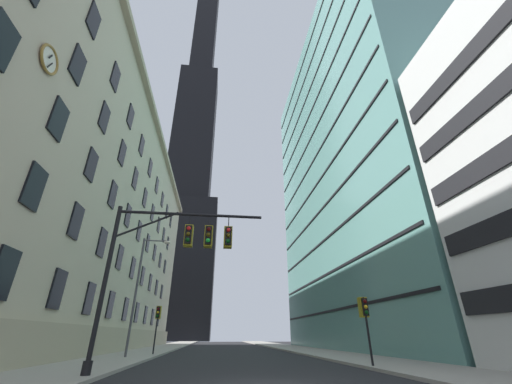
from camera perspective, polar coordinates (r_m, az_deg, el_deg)
sidewalk_right at (r=15.51m, az=38.49°, el=-26.13°), size 5.00×160.00×0.15m
station_building at (r=40.27m, az=-29.18°, el=-4.55°), size 12.71×59.13×27.57m
dark_skyscraper at (r=125.39m, az=-12.13°, el=5.21°), size 23.24×23.24×218.66m
glass_office_midrise at (r=47.17m, az=22.03°, el=4.28°), size 19.12×38.88×47.01m
traffic_signal_mast at (r=14.86m, az=-14.17°, el=-10.20°), size 7.09×0.63×7.05m
traffic_light_near_right at (r=18.70m, az=19.82°, el=-20.35°), size 0.40×0.63×3.32m
traffic_light_far_left at (r=29.56m, az=-18.05°, el=-21.29°), size 0.40×0.63×3.73m
street_lamppost at (r=26.39m, az=-20.94°, el=-15.84°), size 2.24×0.32×8.73m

